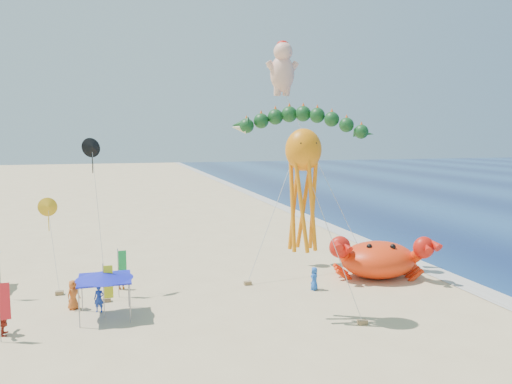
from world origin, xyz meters
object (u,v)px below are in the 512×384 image
at_px(crab_inflatable, 379,258).
at_px(dragon_kite, 301,126).
at_px(cherub_kite, 283,67).
at_px(octopus_kite, 303,181).
at_px(canopy_blue, 104,275).

distance_m(crab_inflatable, dragon_kite, 11.69).
distance_m(cherub_kite, octopus_kite, 17.08).
bearing_deg(dragon_kite, crab_inflatable, -49.45).
height_order(cherub_kite, octopus_kite, cherub_kite).
distance_m(crab_inflatable, cherub_kite, 17.49).
xyz_separation_m(dragon_kite, canopy_blue, (-14.86, -7.74, -8.67)).
xyz_separation_m(dragon_kite, cherub_kite, (-0.30, 3.51, 4.91)).
bearing_deg(octopus_kite, canopy_blue, 163.06).
xyz_separation_m(crab_inflatable, octopus_kite, (-8.34, -6.04, 6.45)).
distance_m(crab_inflatable, canopy_blue, 19.35).
height_order(cherub_kite, canopy_blue, cherub_kite).
bearing_deg(crab_inflatable, cherub_kite, 118.28).
height_order(dragon_kite, octopus_kite, dragon_kite).
xyz_separation_m(cherub_kite, octopus_kite, (-3.77, -14.54, -8.14)).
height_order(crab_inflatable, cherub_kite, cherub_kite).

